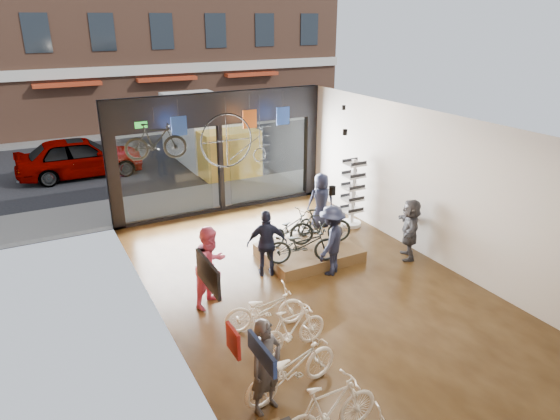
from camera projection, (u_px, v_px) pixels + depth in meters
ground_plane at (319, 293)px, 11.49m from camera, size 7.00×12.00×0.04m
ceiling at (325, 128)px, 10.09m from camera, size 7.00×12.00×0.04m
wall_left at (162, 249)px, 9.26m from camera, size 0.04×12.00×3.80m
wall_right at (442, 191)px, 12.32m from camera, size 0.04×12.00×3.80m
storefront at (220, 153)px, 15.73m from camera, size 7.00×0.26×3.80m
exit_sign at (141, 125)px, 14.17m from camera, size 0.35×0.06×0.18m
street_road at (153, 149)px, 23.84m from camera, size 30.00×18.00×0.02m
sidewalk_near at (210, 197)px, 17.39m from camera, size 30.00×2.40×0.12m
sidewalk_far at (134, 132)px, 27.11m from camera, size 30.00×2.00×0.12m
street_car at (80, 157)px, 19.53m from camera, size 4.70×1.89×1.60m
box_truck at (211, 134)px, 20.71m from camera, size 2.31×6.92×2.73m
floor_bike_1 at (329, 411)px, 7.33m from camera, size 1.71×0.49×1.03m
floor_bike_2 at (292, 368)px, 8.28m from camera, size 1.90×0.90×0.96m
floor_bike_3 at (292, 330)px, 9.33m from camera, size 1.55×0.55×0.91m
floor_bike_4 at (265, 309)px, 10.02m from camera, size 1.75×0.87×0.88m
display_platform at (309, 253)px, 13.06m from camera, size 2.40×1.80×0.30m
display_bike_left at (303, 245)px, 12.07m from camera, size 1.88×1.15×0.93m
display_bike_mid at (321, 226)px, 13.05m from camera, size 1.73×0.92×1.00m
display_bike_right at (291, 228)px, 13.21m from camera, size 1.64×0.94×0.81m
customer_0 at (266, 366)px, 7.78m from camera, size 0.69×0.55×1.66m
customer_1 at (211, 266)px, 10.71m from camera, size 1.12×1.06×1.83m
customer_2 at (267, 243)px, 11.97m from camera, size 1.06×0.72×1.68m
customer_3 at (332, 240)px, 12.03m from camera, size 1.31×1.20×1.77m
customer_4 at (321, 200)px, 14.80m from camera, size 0.90×0.68×1.66m
customer_5 at (410, 229)px, 12.86m from camera, size 1.25×1.51×1.62m
sunglasses_rack at (353, 193)px, 14.79m from camera, size 0.74×0.67×2.06m
wall_merch at (247, 388)px, 6.65m from camera, size 0.40×2.40×2.60m
penny_farthing at (237, 141)px, 14.68m from camera, size 2.01×0.06×1.61m
hung_bike at (156, 141)px, 12.82m from camera, size 1.64×0.79×0.95m
jersey_left at (179, 126)px, 14.01m from camera, size 0.45×0.03×0.55m
jersey_mid at (250, 119)px, 14.96m from camera, size 0.45×0.03×0.55m
jersey_right at (283, 116)px, 15.45m from camera, size 0.45×0.03×0.55m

